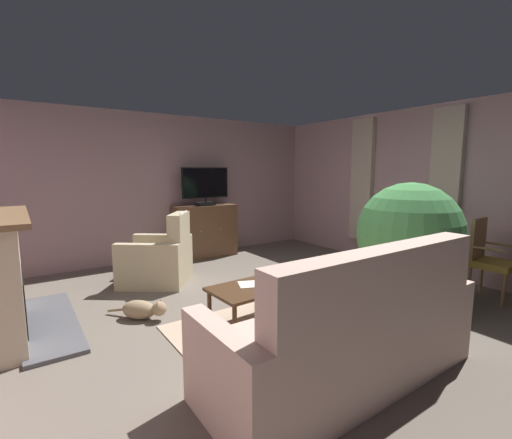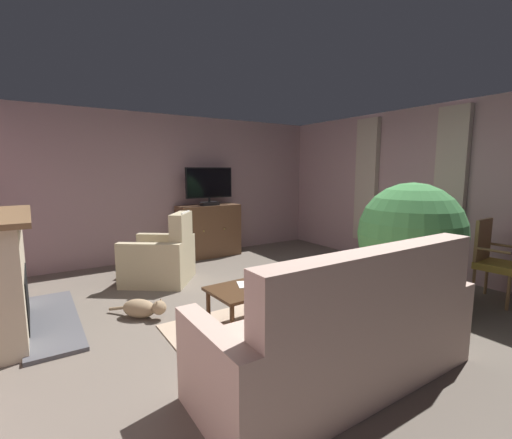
% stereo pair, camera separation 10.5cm
% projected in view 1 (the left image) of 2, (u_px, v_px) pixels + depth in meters
% --- Properties ---
extents(ground_plane, '(6.35, 7.19, 0.04)m').
position_uv_depth(ground_plane, '(290.00, 318.00, 3.86)').
color(ground_plane, '#665B51').
extents(wall_back, '(6.35, 0.10, 2.58)m').
position_uv_depth(wall_back, '(173.00, 187.00, 6.40)').
color(wall_back, gray).
rests_on(wall_back, ground_plane).
extents(wall_right_with_window, '(0.10, 7.19, 2.58)m').
position_uv_depth(wall_right_with_window, '(439.00, 191.00, 5.31)').
color(wall_right_with_window, '#A6858B').
rests_on(wall_right_with_window, ground_plane).
extents(curtain_panel_near, '(0.10, 0.44, 2.16)m').
position_uv_depth(curtain_panel_near, '(445.00, 183.00, 5.11)').
color(curtain_panel_near, '#B2A393').
extents(curtain_panel_far, '(0.10, 0.44, 2.16)m').
position_uv_depth(curtain_panel_far, '(362.00, 180.00, 6.34)').
color(curtain_panel_far, '#B2A393').
extents(rug_central, '(2.54, 1.71, 0.01)m').
position_uv_depth(rug_central, '(305.00, 326.00, 3.61)').
color(rug_central, tan).
rests_on(rug_central, ground_plane).
extents(tv_cabinet, '(1.15, 0.47, 0.96)m').
position_uv_depth(tv_cabinet, '(205.00, 232.00, 6.49)').
color(tv_cabinet, '#402A1C').
rests_on(tv_cabinet, ground_plane).
extents(television, '(0.90, 0.20, 0.69)m').
position_uv_depth(television, '(205.00, 185.00, 6.32)').
color(television, black).
rests_on(television, tv_cabinet).
extents(coffee_table, '(0.96, 0.60, 0.42)m').
position_uv_depth(coffee_table, '(256.00, 290.00, 3.61)').
color(coffee_table, '#422B19').
rests_on(coffee_table, ground_plane).
extents(tv_remote, '(0.16, 0.14, 0.02)m').
position_uv_depth(tv_remote, '(268.00, 284.00, 3.63)').
color(tv_remote, black).
rests_on(tv_remote, coffee_table).
extents(folded_newspaper, '(0.36, 0.32, 0.01)m').
position_uv_depth(folded_newspaper, '(253.00, 284.00, 3.65)').
color(folded_newspaper, silver).
rests_on(folded_newspaper, coffee_table).
extents(sofa_floral, '(2.25, 0.86, 1.09)m').
position_uv_depth(sofa_floral, '(349.00, 337.00, 2.63)').
color(sofa_floral, '#BC9E8E').
rests_on(sofa_floral, ground_plane).
extents(armchair_facing_sofa, '(1.20, 1.19, 1.02)m').
position_uv_depth(armchair_facing_sofa, '(159.00, 260.00, 4.99)').
color(armchair_facing_sofa, tan).
rests_on(armchair_facing_sofa, ground_plane).
extents(side_chair_mid_row, '(0.50, 0.46, 1.00)m').
position_uv_depth(side_chair_mid_row, '(488.00, 257.00, 4.35)').
color(side_chair_mid_row, olive).
rests_on(side_chair_mid_row, ground_plane).
extents(potted_plant_tall_palm_by_window, '(1.16, 1.16, 1.47)m').
position_uv_depth(potted_plant_tall_palm_by_window, '(409.00, 234.00, 3.97)').
color(potted_plant_tall_palm_by_window, beige).
rests_on(potted_plant_tall_palm_by_window, ground_plane).
extents(cat, '(0.51, 0.58, 0.22)m').
position_uv_depth(cat, '(142.00, 309.00, 3.78)').
color(cat, '#937A5B').
rests_on(cat, ground_plane).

